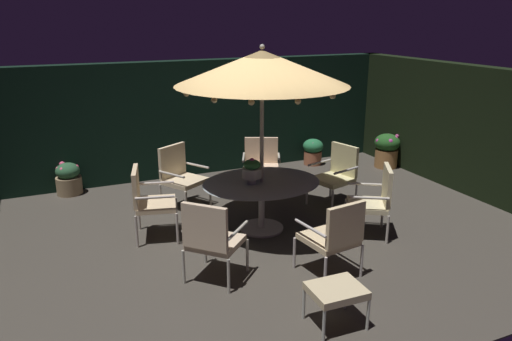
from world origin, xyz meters
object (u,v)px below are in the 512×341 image
Objects in this scene: patio_chair_south at (375,197)px; patio_chair_southwest at (337,172)px; patio_chair_southeast at (335,234)px; potted_plant_left_far at (69,179)px; patio_dining_table at (262,190)px; potted_plant_back_left at (313,151)px; patio_chair_west at (261,162)px; ottoman_footrest at (336,292)px; potted_plant_front_corner at (387,149)px; patio_chair_east at (211,237)px; patio_chair_north at (180,173)px; patio_chair_northeast at (148,198)px; centerpiece_planter at (252,170)px; patio_umbrella at (262,68)px.

patio_chair_southwest is at bearing 82.15° from patio_chair_south.
patio_chair_southeast is 5.13m from potted_plant_left_far.
patio_dining_table is 3.50m from potted_plant_back_left.
patio_chair_west is 1.74× the size of ottoman_footrest.
potted_plant_front_corner is at bearing 46.92° from ottoman_footrest.
potted_plant_left_far is at bearing 109.08° from patio_chair_east.
patio_chair_south reaches higher than patio_chair_north.
patio_chair_northeast is at bearing 105.10° from patio_chair_east.
patio_chair_west is (0.44, 3.07, -0.00)m from patio_chair_southeast.
patio_chair_southeast is at bearing 58.82° from ottoman_footrest.
potted_plant_back_left is at bearing 148.68° from potted_plant_front_corner.
patio_chair_southwest is at bearing -49.34° from patio_chair_west.
patio_chair_northeast reaches higher than potted_plant_back_left.
patio_chair_north reaches higher than potted_plant_back_left.
patio_chair_southwest is at bearing 15.14° from patio_dining_table.
patio_chair_southeast is 1.00m from ottoman_footrest.
centerpiece_planter is 1.68m from patio_chair_southeast.
centerpiece_planter is 0.68× the size of ottoman_footrest.
patio_chair_southeast is 1.40m from patio_chair_south.
ottoman_footrest is (-0.12, -2.42, -0.57)m from centerpiece_planter.
patio_chair_north reaches higher than potted_plant_left_far.
centerpiece_planter is 0.65× the size of potted_plant_left_far.
patio_chair_northeast reaches higher than patio_chair_southeast.
potted_plant_back_left is (2.36, 2.57, -0.32)m from patio_dining_table.
patio_chair_west reaches higher than patio_dining_table.
centerpiece_planter is 0.69× the size of potted_plant_back_left.
centerpiece_planter is 0.38× the size of patio_chair_southwest.
patio_chair_southeast reaches higher than patio_dining_table.
patio_chair_northeast is 2.48m from patio_chair_west.
potted_plant_back_left is at bearing 46.39° from patio_chair_east.
potted_plant_back_left is 1.52m from potted_plant_front_corner.
ottoman_footrest is at bearing -81.73° from patio_chair_north.
patio_chair_west is at bearing 107.56° from patio_chair_south.
potted_plant_back_left is at bearing 47.35° from patio_umbrella.
potted_plant_left_far is at bearing 122.03° from patio_chair_southeast.
centerpiece_planter is at bearing -64.20° from patio_chair_north.
centerpiece_planter is 0.53× the size of potted_plant_front_corner.
patio_chair_southwest is at bearing 56.53° from patio_chair_southeast.
patio_chair_northeast reaches higher than potted_plant_front_corner.
patio_chair_southwest is 2.30m from potted_plant_back_left.
ottoman_footrest is 5.78m from potted_plant_front_corner.
centerpiece_planter is 0.37× the size of patio_chair_northeast.
potted_plant_left_far is at bearing 177.92° from potted_plant_back_left.
potted_plant_front_corner is at bearing 44.52° from patio_chair_southeast.
patio_chair_north is 1.03× the size of patio_chair_southeast.
centerpiece_planter is at bearing 87.10° from ottoman_footrest.
patio_umbrella is 4.05m from potted_plant_back_left.
potted_plant_back_left is 4.86m from potted_plant_left_far.
patio_chair_northeast is 1.00× the size of patio_chair_south.
patio_chair_south reaches higher than patio_chair_west.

